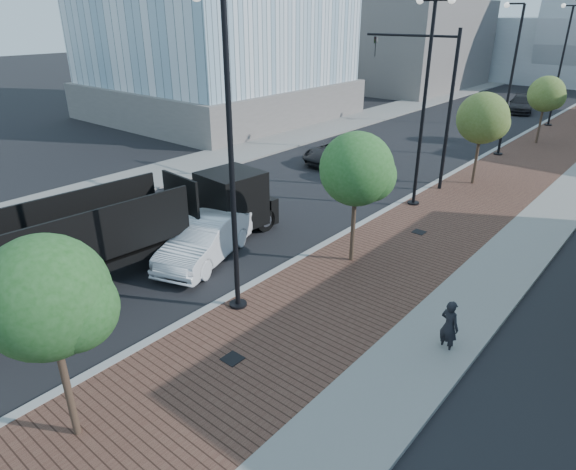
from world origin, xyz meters
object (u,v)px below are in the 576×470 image
Objects in this scene: dump_truck at (164,225)px; white_sedan at (205,240)px; pedestrian at (449,326)px; dark_car_mid at (339,151)px.

white_sedan is at bearing 33.58° from dump_truck.
dump_truck reaches higher than pedestrian.
dump_truck is 15.41m from dark_car_mid.
dark_car_mid is at bearing 103.99° from dump_truck.
white_sedan reaches higher than dark_car_mid.
dump_truck is 2.60× the size of dark_car_mid.
dark_car_mid is (-2.46, 15.20, -0.57)m from dump_truck.
dump_truck is 2.72× the size of white_sedan.
dump_truck is 8.44× the size of pedestrian.
white_sedan is at bearing -70.97° from dark_car_mid.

